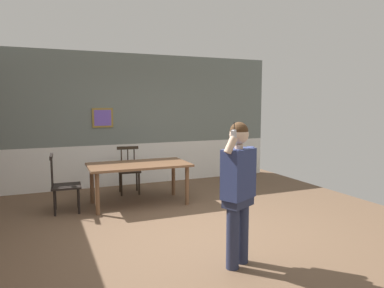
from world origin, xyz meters
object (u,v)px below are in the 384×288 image
object	(u,v)px
chair_near_window	(64,185)
person_figure	(239,186)
dining_table	(139,168)
chair_by_doorway	(129,170)

from	to	relation	value
chair_near_window	person_figure	world-z (taller)	person_figure
dining_table	chair_by_doorway	size ratio (longest dim) A/B	1.91
chair_by_doorway	chair_near_window	bearing A→B (deg)	39.99
chair_by_doorway	person_figure	xyz separation A→B (m)	(0.37, -3.65, 0.44)
dining_table	person_figure	world-z (taller)	person_figure
chair_near_window	person_figure	size ratio (longest dim) A/B	0.60
chair_near_window	chair_by_doorway	size ratio (longest dim) A/B	1.05
chair_by_doorway	person_figure	distance (m)	3.69
person_figure	dining_table	bearing A→B (deg)	-109.41
chair_near_window	person_figure	distance (m)	3.29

